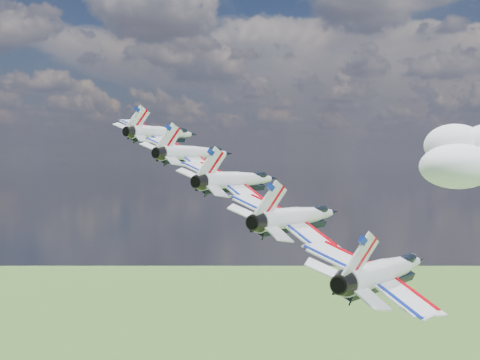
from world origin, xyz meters
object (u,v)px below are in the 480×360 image
at_px(jet_1, 197,153).
at_px(jet_4, 387,270).
at_px(jet_0, 164,133).
at_px(jet_2, 240,180).
at_px(jet_3, 300,217).

height_order(jet_1, jet_4, jet_1).
bearing_deg(jet_1, jet_0, 152.25).
distance_m(jet_2, jet_3, 12.96).
relative_size(jet_0, jet_3, 1.00).
bearing_deg(jet_0, jet_2, -27.75).
distance_m(jet_0, jet_1, 12.96).
distance_m(jet_0, jet_2, 25.92).
xyz_separation_m(jet_0, jet_3, (28.27, -25.19, -8.85)).
bearing_deg(jet_2, jet_0, 152.25).
distance_m(jet_2, jet_4, 25.92).
bearing_deg(jet_2, jet_1, 152.25).
relative_size(jet_1, jet_3, 1.00).
bearing_deg(jet_1, jet_2, -27.75).
relative_size(jet_2, jet_3, 1.00).
distance_m(jet_1, jet_4, 38.88).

